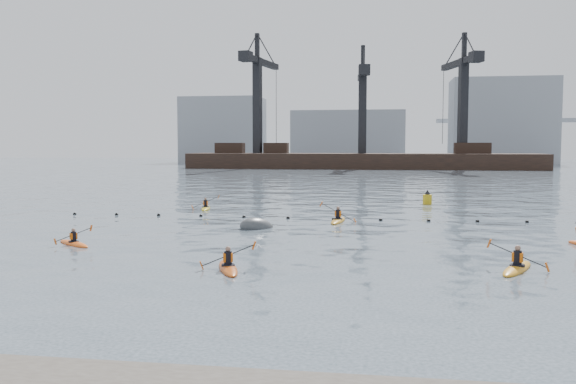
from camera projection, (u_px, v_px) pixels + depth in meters
The scene contains 11 objects.
ground at pixel (238, 313), 17.47m from camera, with size 400.00×400.00×0.00m, color #314148.
float_line at pixel (311, 218), 39.75m from camera, with size 33.24×0.73×0.24m.
barge_pier at pixel (361, 159), 125.75m from camera, with size 72.00×19.30×29.50m.
skyline at pixel (375, 129), 164.51m from camera, with size 141.00×28.00×22.00m.
kayaker_0 at pixel (228, 267), 23.58m from camera, with size 2.11×3.21×1.19m.
kayaker_1 at pixel (517, 267), 23.47m from camera, with size 2.18×3.37×1.25m.
kayaker_2 at pixel (74, 243), 29.45m from camera, with size 2.59×2.17×0.98m.
kayaker_3 at pixel (338, 220), 38.32m from camera, with size 2.38×3.45×1.39m.
kayaker_5 at pixel (206, 208), 45.84m from camera, with size 2.11×3.12×1.19m.
mooring_buoy at pixel (257, 228), 35.41m from camera, with size 2.36×1.39×1.18m, color #37393B.
nav_buoy at pixel (427, 199), 49.77m from camera, with size 0.73×0.73×1.33m.
Camera 1 is at (4.02, -16.74, 4.80)m, focal length 38.00 mm.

